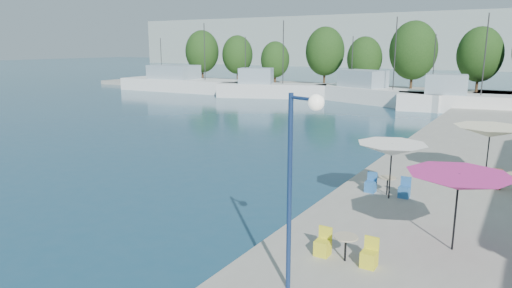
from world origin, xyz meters
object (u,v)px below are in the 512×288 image
Objects in this scene: umbrella_white at (392,150)px; umbrella_cream at (490,132)px; umbrella_pink at (458,182)px; trawler_01 at (189,84)px; trawler_03 at (377,94)px; trawler_02 at (269,89)px; trawler_04 at (462,102)px; street_lamp at (299,158)px.

umbrella_cream is (3.07, 5.11, 0.20)m from umbrella_white.
umbrella_cream reaches higher than umbrella_pink.
trawler_01 is 1.32× the size of trawler_03.
trawler_01 is at bearing 138.23° from umbrella_white.
umbrella_pink is 4.79m from umbrella_white.
trawler_02 is 1.07× the size of trawler_04.
trawler_01 and trawler_04 have the same top height.
trawler_02 is 2.90× the size of street_lamp.
umbrella_pink is 8.88m from umbrella_cream.
trawler_01 and trawler_03 have the same top height.
trawler_04 reaches higher than street_lamp.
trawler_01 is 58.94m from street_lamp.
umbrella_white is at bearing -53.59° from trawler_03.
street_lamp is (0.03, -8.47, 1.45)m from umbrella_white.
umbrella_pink is 0.96× the size of umbrella_cream.
trawler_03 is 6.33× the size of umbrella_white.
trawler_03 is (28.22, 0.10, 0.00)m from trawler_01.
trawler_02 is at bearing 134.06° from umbrella_cream.
umbrella_cream is (0.10, 8.87, 0.09)m from umbrella_pink.
trawler_02 reaches higher than umbrella_white.
umbrella_pink is at bearing -74.17° from trawler_02.
umbrella_pink is (42.39, -38.97, 1.68)m from trawler_01.
trawler_03 and trawler_04 have the same top height.
trawler_02 is 14.04m from trawler_03.
trawler_04 is 4.29× the size of umbrella_cream.
trawler_03 is 9.95m from trawler_04.
umbrella_cream reaches higher than umbrella_white.
street_lamp is at bearing -121.91° from umbrella_pink.
trawler_04 is (9.61, -2.58, 0.00)m from trawler_03.
umbrella_cream is 13.97m from street_lamp.
trawler_01 is 7.56× the size of umbrella_pink.
trawler_01 is at bearing 155.86° from trawler_02.
umbrella_pink is (28.18, -38.10, 1.67)m from trawler_02.
trawler_01 is 1.59× the size of trawler_02.
street_lamp is at bearing -51.15° from trawler_01.
trawler_03 reaches higher than umbrella_pink.
trawler_02 is 23.67m from trawler_04.
trawler_02 and trawler_03 have the same top height.
trawler_01 is at bearing 144.69° from umbrella_cream.
trawler_04 is at bearing 97.13° from umbrella_pink.
umbrella_pink is at bearing -45.84° from trawler_01.
umbrella_white is at bearing -96.73° from trawler_04.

